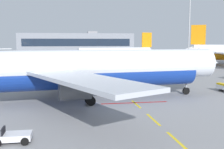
# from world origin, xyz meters

# --- Properties ---
(ground) EXTENTS (400.00, 400.00, 0.00)m
(ground) POSITION_xyz_m (40.00, 40.00, 0.00)
(ground) COLOR gray
(apron_paint_markings) EXTENTS (8.00, 94.34, 0.01)m
(apron_paint_markings) POSITION_xyz_m (18.00, 37.03, 0.00)
(apron_paint_markings) COLOR yellow
(apron_paint_markings) RESTS_ON ground
(airliner_foreground) EXTENTS (34.82, 34.40, 12.20)m
(airliner_foreground) POSITION_xyz_m (13.81, 24.42, 3.95)
(airliner_foreground) COLOR silver
(airliner_foreground) RESTS_ON ground
(airliner_mid_left) EXTENTS (29.20, 28.58, 10.29)m
(airliner_mid_left) POSITION_xyz_m (26.86, 82.18, 3.33)
(airliner_mid_left) COLOR white
(airliner_mid_left) RESTS_ON ground
(apron_light_mast_far) EXTENTS (1.80, 1.80, 24.97)m
(apron_light_mast_far) POSITION_xyz_m (44.86, 65.76, 15.52)
(apron_light_mast_far) COLOR slate
(apron_light_mast_far) RESTS_ON ground
(terminal_satellite) EXTENTS (68.75, 28.06, 13.68)m
(terminal_satellite) POSITION_xyz_m (16.65, 169.37, 6.05)
(terminal_satellite) COLOR gray
(terminal_satellite) RESTS_ON ground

